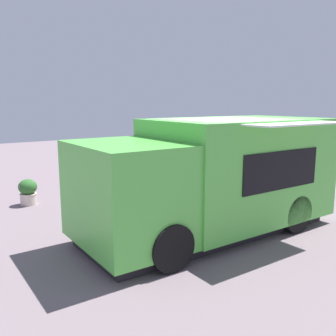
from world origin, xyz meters
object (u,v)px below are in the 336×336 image
object	(u,v)px
planter_flowering_far	(94,181)
trash_bin	(219,160)
planter_flowering_near	(28,191)
food_truck	(213,178)
person_customer	(245,172)

from	to	relation	value
planter_flowering_far	trash_bin	bearing A→B (deg)	-86.00
planter_flowering_near	planter_flowering_far	world-z (taller)	planter_flowering_far
planter_flowering_near	trash_bin	bearing A→B (deg)	-87.24
food_truck	person_customer	world-z (taller)	food_truck
planter_flowering_near	trash_bin	world-z (taller)	trash_bin
trash_bin	planter_flowering_near	bearing A→B (deg)	92.76
person_customer	trash_bin	size ratio (longest dim) A/B	0.98
planter_flowering_far	trash_bin	world-z (taller)	trash_bin
person_customer	planter_flowering_far	bearing A→B (deg)	71.49
person_customer	trash_bin	world-z (taller)	trash_bin
person_customer	planter_flowering_near	bearing A→B (deg)	76.36
person_customer	trash_bin	bearing A→B (deg)	-18.80
person_customer	planter_flowering_near	size ratio (longest dim) A/B	1.40
person_customer	planter_flowering_far	distance (m)	4.88
food_truck	planter_flowering_far	distance (m)	4.40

